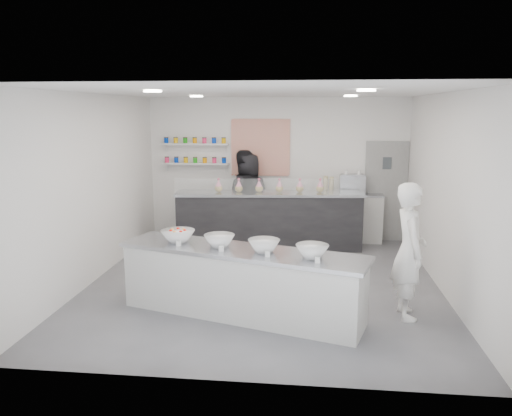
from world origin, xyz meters
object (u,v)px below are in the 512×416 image
Objects in this scene: staff_left at (242,196)px; staff_right at (249,197)px; prep_counter at (241,282)px; back_bar at (269,220)px; woman_prep at (409,251)px; espresso_machine at (352,185)px; espresso_ledge at (349,218)px.

staff_left reaches higher than staff_right.
staff_left is (-0.52, 3.91, 0.50)m from prep_counter.
staff_left is at bearing 133.30° from back_bar.
back_bar is at bearing 30.13° from woman_prep.
woman_prep is 4.52m from staff_right.
espresso_machine is 2.30m from staff_left.
espresso_machine is at bearing 2.87° from woman_prep.
staff_left is 0.13m from staff_right.
espresso_machine reaches higher than back_bar.
prep_counter is 4.44m from espresso_ledge.
staff_right is (-0.48, 0.54, 0.36)m from back_bar.
espresso_machine is 0.28× the size of staff_right.
staff_left is at bearing -175.49° from espresso_machine.
espresso_machine is at bearing 18.19° from back_bar.
espresso_ledge is at bearing 161.25° from staff_left.
staff_right is at bearing 31.36° from woman_prep.
espresso_ledge is (1.73, 4.09, 0.05)m from prep_counter.
staff_right reaches higher than espresso_machine.
woman_prep is 4.60m from staff_left.
espresso_ledge reaches higher than prep_counter.
staff_right is at bearing 156.67° from staff_left.
staff_left is (-0.61, 0.54, 0.39)m from back_bar.
woman_prep reaches higher than espresso_machine.
espresso_ledge is at bearing 83.97° from prep_counter.
back_bar is 1.91× the size of staff_left.
woman_prep is at bearing 101.76° from staff_right.
staff_left reaches higher than back_bar.
back_bar is 0.91m from staff_left.
espresso_machine is at bearing 161.50° from staff_right.
espresso_ledge is 2.16m from staff_right.
staff_right is (0.13, 0.00, -0.03)m from staff_left.
staff_right is (-2.60, 3.70, 0.02)m from woman_prep.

